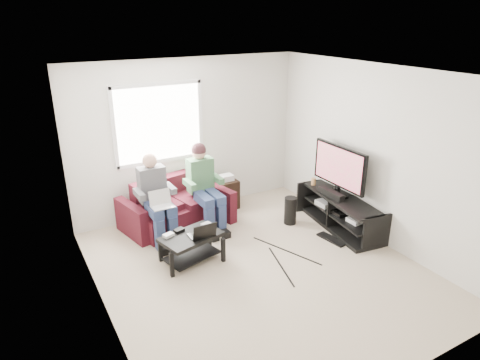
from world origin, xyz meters
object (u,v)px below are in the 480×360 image
subwoofer (290,211)px  end_table (227,193)px  sofa (176,208)px  tv_stand (340,214)px  coffee_table (191,242)px  tv (339,168)px

subwoofer → end_table: bearing=119.7°
sofa → tv_stand: bearing=-32.0°
subwoofer → coffee_table: bearing=-171.8°
sofa → coffee_table: (-0.23, -1.15, 0.01)m
tv → subwoofer: tv is taller
sofa → coffee_table: size_ratio=1.98×
sofa → subwoofer: sofa is taller
coffee_table → tv: tv is taller
tv_stand → end_table: size_ratio=2.70×
tv → end_table: size_ratio=1.78×
sofa → tv: size_ratio=1.64×
coffee_table → tv_stand: 2.48m
coffee_table → end_table: size_ratio=1.48×
sofa → tv: tv is taller
coffee_table → subwoofer: bearing=8.2°
sofa → coffee_table: 1.18m
tv → subwoofer: 1.05m
tv → subwoofer: bearing=145.3°
tv → end_table: bearing=129.2°
coffee_table → subwoofer: size_ratio=1.99×
subwoofer → end_table: size_ratio=0.74×
tv_stand → tv: tv is taller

